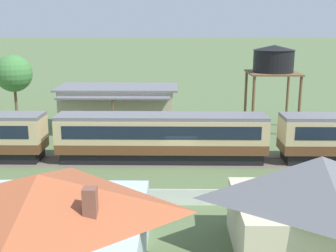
% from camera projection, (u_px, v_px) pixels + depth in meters
% --- Properties ---
extents(ground_plane, '(600.00, 600.00, 0.00)m').
position_uv_depth(ground_plane, '(180.00, 163.00, 34.32)').
color(ground_plane, '#566B42').
extents(passenger_train, '(53.87, 2.97, 3.91)m').
position_uv_depth(passenger_train, '(165.00, 135.00, 34.40)').
color(passenger_train, brown).
rests_on(passenger_train, ground_plane).
extents(railway_track, '(129.05, 3.60, 0.04)m').
position_uv_depth(railway_track, '(150.00, 160.00, 34.93)').
color(railway_track, '#665B51').
rests_on(railway_track, ground_plane).
extents(station_building, '(12.51, 7.36, 4.64)m').
position_uv_depth(station_building, '(118.00, 108.00, 44.70)').
color(station_building, beige).
rests_on(station_building, ground_plane).
extents(water_tower, '(5.05, 5.05, 8.97)m').
position_uv_depth(water_tower, '(274.00, 61.00, 42.63)').
color(water_tower, brown).
rests_on(water_tower, ground_plane).
extents(cottage_terracotta_roof, '(10.03, 8.29, 4.66)m').
position_uv_depth(cottage_terracotta_roof, '(41.00, 221.00, 18.98)').
color(cottage_terracotta_roof, silver).
rests_on(cottage_terracotta_roof, ground_plane).
extents(cottage_grey_roof, '(8.67, 6.21, 4.98)m').
position_uv_depth(cottage_grey_roof, '(318.00, 203.00, 20.46)').
color(cottage_grey_roof, beige).
rests_on(cottage_grey_roof, ground_plane).
extents(picket_fence_front, '(49.95, 0.06, 1.05)m').
position_uv_depth(picket_fence_front, '(157.00, 197.00, 26.31)').
color(picket_fence_front, white).
rests_on(picket_fence_front, ground_plane).
extents(yard_tree_1, '(4.17, 4.17, 7.69)m').
position_uv_depth(yard_tree_1, '(13.00, 74.00, 47.26)').
color(yard_tree_1, brown).
rests_on(yard_tree_1, ground_plane).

